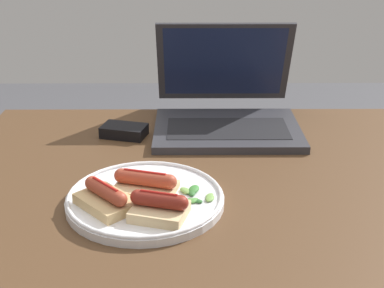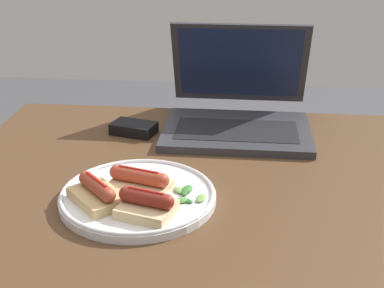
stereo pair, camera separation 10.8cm
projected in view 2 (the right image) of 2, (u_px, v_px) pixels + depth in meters
name	position (u px, v px, depth m)	size (l,w,h in m)	color
desk	(205.00, 210.00, 1.08)	(1.07, 0.84, 0.71)	#4C331E
laptop	(237.00, 111.00, 1.31)	(0.35, 0.35, 0.24)	#2D2D33
plate	(138.00, 196.00, 0.98)	(0.29, 0.29, 0.02)	silver
sausage_toast_left	(139.00, 181.00, 0.99)	(0.13, 0.10, 0.04)	#D6B784
sausage_toast_middle	(147.00, 205.00, 0.91)	(0.11, 0.10, 0.05)	#D6B784
sausage_toast_right	(97.00, 193.00, 0.94)	(0.13, 0.13, 0.05)	tan
salad_pile	(187.00, 194.00, 0.97)	(0.07, 0.07, 0.01)	#387A33
external_drive	(134.00, 128.00, 1.28)	(0.12, 0.09, 0.03)	black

